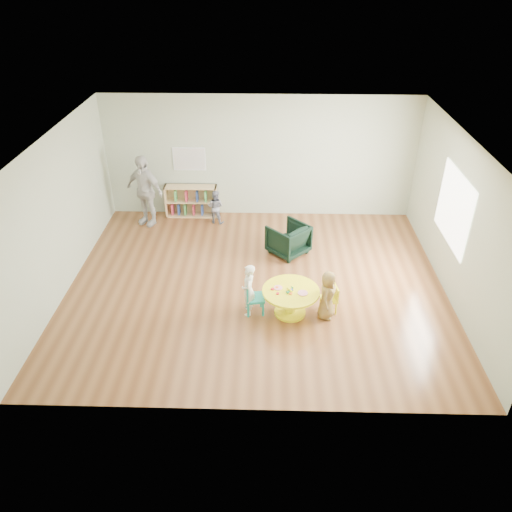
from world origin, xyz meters
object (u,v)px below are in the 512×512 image
(kid_chair_left, at_px, (252,297))
(child_right, at_px, (327,295))
(armchair, at_px, (288,239))
(child_left, at_px, (249,290))
(adult_caretaker, at_px, (144,190))
(toddler, at_px, (215,207))
(activity_table, at_px, (291,297))
(bookshelf, at_px, (191,201))
(kid_chair_right, at_px, (331,298))

(kid_chair_left, height_order, child_right, child_right)
(armchair, distance_m, child_left, 2.16)
(child_right, height_order, adult_caretaker, adult_caretaker)
(child_left, bearing_deg, toddler, -164.61)
(child_left, xyz_separation_m, adult_caretaker, (-2.45, 3.27, 0.34))
(armchair, height_order, child_left, child_left)
(toddler, height_order, adult_caretaker, adult_caretaker)
(activity_table, xyz_separation_m, bookshelf, (-2.22, 3.70, 0.03))
(activity_table, bearing_deg, child_right, -6.19)
(bookshelf, bearing_deg, toddler, -30.27)
(kid_chair_right, height_order, toddler, toddler)
(toddler, bearing_deg, bookshelf, -13.97)
(armchair, xyz_separation_m, child_left, (-0.73, -2.03, 0.15))
(child_right, distance_m, adult_caretaker, 5.06)
(activity_table, bearing_deg, kid_chair_right, 7.15)
(bookshelf, height_order, child_right, child_right)
(child_left, height_order, toddler, child_left)
(activity_table, xyz_separation_m, toddler, (-1.61, 3.35, 0.06))
(child_right, xyz_separation_m, toddler, (-2.22, 3.41, -0.05))
(activity_table, height_order, child_right, child_right)
(toddler, bearing_deg, adult_caretaker, 19.03)
(child_left, height_order, adult_caretaker, adult_caretaker)
(bookshelf, distance_m, child_left, 4.00)
(kid_chair_left, bearing_deg, armchair, 152.89)
(activity_table, distance_m, child_left, 0.73)
(kid_chair_left, xyz_separation_m, armchair, (0.67, 2.01, 0.00))
(bookshelf, relative_size, adult_caretaker, 0.74)
(child_right, bearing_deg, armchair, 33.38)
(armchair, distance_m, adult_caretaker, 3.46)
(activity_table, bearing_deg, armchair, 89.55)
(toddler, distance_m, adult_caretaker, 1.62)
(child_left, xyz_separation_m, toddler, (-0.89, 3.35, -0.09))
(kid_chair_left, relative_size, child_right, 0.67)
(child_right, bearing_deg, bookshelf, 54.41)
(kid_chair_left, bearing_deg, activity_table, 80.18)
(bookshelf, distance_m, toddler, 0.71)
(kid_chair_right, xyz_separation_m, toddler, (-2.31, 3.26, 0.12))
(armchair, height_order, toddler, toddler)
(kid_chair_left, bearing_deg, child_left, -82.54)
(armchair, bearing_deg, activity_table, 44.98)
(bookshelf, height_order, child_left, child_left)
(activity_table, xyz_separation_m, kid_chair_right, (0.70, 0.09, -0.07))
(bookshelf, bearing_deg, child_right, -53.07)
(kid_chair_right, height_order, child_left, child_left)
(kid_chair_left, xyz_separation_m, toddler, (-0.95, 3.33, 0.07))
(kid_chair_left, bearing_deg, bookshelf, -165.58)
(child_right, distance_m, toddler, 4.07)
(kid_chair_left, bearing_deg, adult_caretaker, -150.91)
(activity_table, xyz_separation_m, child_right, (0.61, -0.07, 0.11))
(kid_chair_left, bearing_deg, child_right, 77.79)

